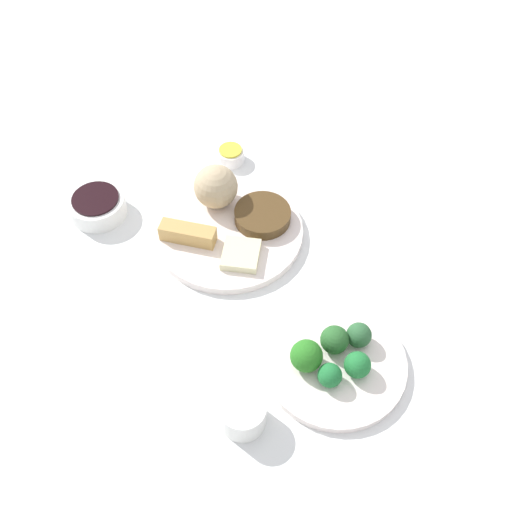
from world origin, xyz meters
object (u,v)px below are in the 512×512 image
object	(u,v)px
teacup	(243,414)
soy_sauce_bowl	(98,206)
main_plate	(226,232)
sauce_ramekin_hot_mustard	(231,156)
broccoli_plate	(334,362)

from	to	relation	value
teacup	soy_sauce_bowl	bearing A→B (deg)	-165.60
main_plate	sauce_ramekin_hot_mustard	size ratio (longest dim) A/B	4.86
soy_sauce_bowl	teacup	xyz separation A→B (m)	(0.48, 0.12, 0.01)
broccoli_plate	soy_sauce_bowl	bearing A→B (deg)	-146.95
main_plate	sauce_ramekin_hot_mustard	xyz separation A→B (m)	(-0.18, 0.07, 0.01)
broccoli_plate	soy_sauce_bowl	xyz separation A→B (m)	(-0.44, -0.28, 0.01)
broccoli_plate	soy_sauce_bowl	size ratio (longest dim) A/B	2.11
main_plate	broccoli_plate	size ratio (longest dim) A/B	1.22
broccoli_plate	sauce_ramekin_hot_mustard	bearing A→B (deg)	-179.14
teacup	main_plate	bearing A→B (deg)	166.07
main_plate	teacup	size ratio (longest dim) A/B	3.99
broccoli_plate	sauce_ramekin_hot_mustard	xyz separation A→B (m)	(-0.49, -0.01, 0.01)
teacup	sauce_ramekin_hot_mustard	bearing A→B (deg)	163.72
sauce_ramekin_hot_mustard	teacup	bearing A→B (deg)	-16.28
broccoli_plate	teacup	distance (m)	0.17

